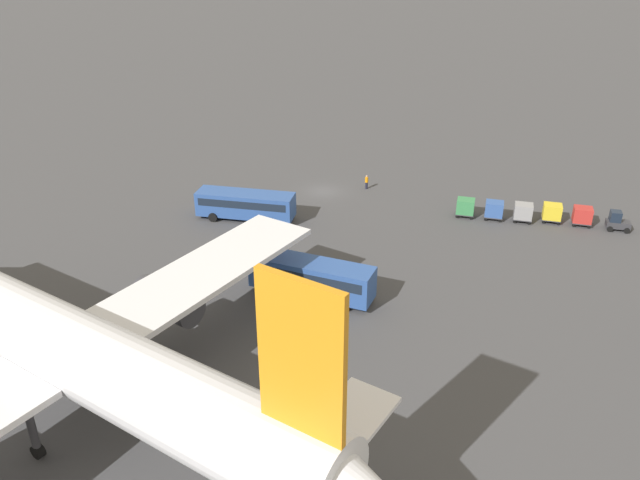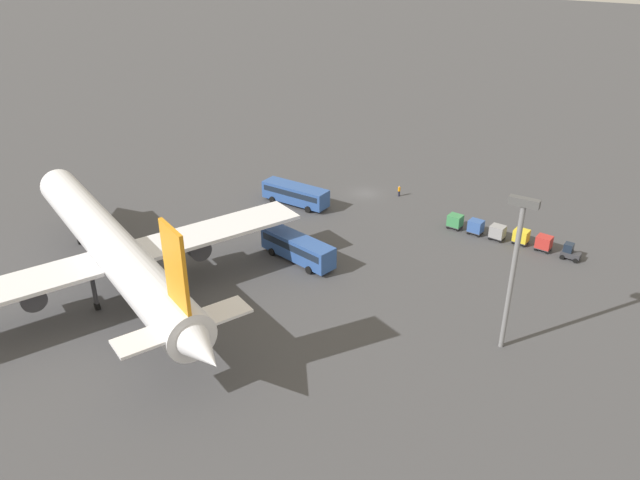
{
  "view_description": "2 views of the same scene",
  "coord_description": "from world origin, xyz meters",
  "px_view_note": "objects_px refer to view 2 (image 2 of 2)",
  "views": [
    {
      "loc": [
        -12.16,
        70.04,
        28.6
      ],
      "look_at": [
        -2.81,
        18.14,
        2.43
      ],
      "focal_mm": 35.0,
      "sensor_mm": 36.0,
      "label": 1
    },
    {
      "loc": [
        -42.58,
        82.02,
        38.85
      ],
      "look_at": [
        -7.28,
        25.39,
        4.61
      ],
      "focal_mm": 35.0,
      "sensor_mm": 36.0,
      "label": 2
    }
  ],
  "objects_px": {
    "baggage_tug": "(570,252)",
    "cargo_cart_green": "(455,221)",
    "cargo_cart_red": "(544,242)",
    "worker_person": "(399,191)",
    "shuttle_bus_far": "(298,247)",
    "cargo_cart_blue": "(476,226)",
    "airplane": "(113,248)",
    "shuttle_bus_near": "(295,193)",
    "cargo_cart_yellow": "(521,236)",
    "cargo_cart_grey": "(498,232)"
  },
  "relations": [
    {
      "from": "baggage_tug",
      "to": "cargo_cart_green",
      "type": "xyz_separation_m",
      "value": [
        15.8,
        -0.64,
        0.25
      ]
    },
    {
      "from": "airplane",
      "to": "cargo_cart_blue",
      "type": "relative_size",
      "value": 23.07
    },
    {
      "from": "cargo_cart_yellow",
      "to": "cargo_cart_red",
      "type": "bearing_deg",
      "value": 174.19
    },
    {
      "from": "baggage_tug",
      "to": "cargo_cart_yellow",
      "type": "height_order",
      "value": "baggage_tug"
    },
    {
      "from": "cargo_cart_red",
      "to": "cargo_cart_blue",
      "type": "relative_size",
      "value": 1.0
    },
    {
      "from": "shuttle_bus_far",
      "to": "baggage_tug",
      "type": "relative_size",
      "value": 4.55
    },
    {
      "from": "worker_person",
      "to": "cargo_cart_blue",
      "type": "relative_size",
      "value": 0.81
    },
    {
      "from": "airplane",
      "to": "cargo_cart_grey",
      "type": "relative_size",
      "value": 23.07
    },
    {
      "from": "cargo_cart_yellow",
      "to": "cargo_cart_blue",
      "type": "bearing_deg",
      "value": 3.41
    },
    {
      "from": "cargo_cart_blue",
      "to": "shuttle_bus_far",
      "type": "bearing_deg",
      "value": 49.11
    },
    {
      "from": "worker_person",
      "to": "cargo_cart_blue",
      "type": "distance_m",
      "value": 16.22
    },
    {
      "from": "shuttle_bus_near",
      "to": "cargo_cart_green",
      "type": "height_order",
      "value": "shuttle_bus_near"
    },
    {
      "from": "shuttle_bus_far",
      "to": "cargo_cart_red",
      "type": "distance_m",
      "value": 32.43
    },
    {
      "from": "cargo_cart_grey",
      "to": "cargo_cart_blue",
      "type": "relative_size",
      "value": 1.0
    },
    {
      "from": "shuttle_bus_near",
      "to": "cargo_cart_red",
      "type": "xyz_separation_m",
      "value": [
        -36.19,
        -4.74,
        -0.65
      ]
    },
    {
      "from": "worker_person",
      "to": "shuttle_bus_near",
      "type": "bearing_deg",
      "value": 42.97
    },
    {
      "from": "worker_person",
      "to": "cargo_cart_green",
      "type": "distance_m",
      "value": 13.38
    },
    {
      "from": "baggage_tug",
      "to": "cargo_cart_blue",
      "type": "bearing_deg",
      "value": 1.83
    },
    {
      "from": "baggage_tug",
      "to": "cargo_cart_red",
      "type": "xyz_separation_m",
      "value": [
        3.46,
        -0.5,
        0.25
      ]
    },
    {
      "from": "shuttle_bus_near",
      "to": "cargo_cart_red",
      "type": "relative_size",
      "value": 5.05
    },
    {
      "from": "cargo_cart_red",
      "to": "worker_person",
      "type": "bearing_deg",
      "value": -15.21
    },
    {
      "from": "baggage_tug",
      "to": "cargo_cart_grey",
      "type": "xyz_separation_m",
      "value": [
        9.63,
        -0.37,
        0.25
      ]
    },
    {
      "from": "shuttle_bus_far",
      "to": "cargo_cart_yellow",
      "type": "height_order",
      "value": "shuttle_bus_far"
    },
    {
      "from": "shuttle_bus_near",
      "to": "shuttle_bus_far",
      "type": "relative_size",
      "value": 0.96
    },
    {
      "from": "shuttle_bus_far",
      "to": "cargo_cart_green",
      "type": "height_order",
      "value": "shuttle_bus_far"
    },
    {
      "from": "worker_person",
      "to": "cargo_cart_red",
      "type": "height_order",
      "value": "cargo_cart_red"
    },
    {
      "from": "airplane",
      "to": "shuttle_bus_near",
      "type": "bearing_deg",
      "value": -71.93
    },
    {
      "from": "airplane",
      "to": "cargo_cart_yellow",
      "type": "distance_m",
      "value": 52.16
    },
    {
      "from": "worker_person",
      "to": "cargo_cart_green",
      "type": "bearing_deg",
      "value": 151.34
    },
    {
      "from": "worker_person",
      "to": "shuttle_bus_far",
      "type": "bearing_deg",
      "value": 85.77
    },
    {
      "from": "baggage_tug",
      "to": "cargo_cart_blue",
      "type": "height_order",
      "value": "baggage_tug"
    },
    {
      "from": "cargo_cart_yellow",
      "to": "shuttle_bus_near",
      "type": "bearing_deg",
      "value": 8.69
    },
    {
      "from": "cargo_cart_blue",
      "to": "cargo_cart_green",
      "type": "distance_m",
      "value": 3.09
    },
    {
      "from": "shuttle_bus_near",
      "to": "shuttle_bus_far",
      "type": "bearing_deg",
      "value": 126.62
    },
    {
      "from": "worker_person",
      "to": "cargo_cart_yellow",
      "type": "relative_size",
      "value": 0.81
    },
    {
      "from": "cargo_cart_green",
      "to": "cargo_cart_blue",
      "type": "bearing_deg",
      "value": 176.55
    },
    {
      "from": "baggage_tug",
      "to": "cargo_cart_green",
      "type": "height_order",
      "value": "baggage_tug"
    },
    {
      "from": "airplane",
      "to": "cargo_cart_yellow",
      "type": "bearing_deg",
      "value": -110.77
    },
    {
      "from": "cargo_cart_grey",
      "to": "cargo_cart_green",
      "type": "distance_m",
      "value": 6.18
    },
    {
      "from": "shuttle_bus_far",
      "to": "baggage_tug",
      "type": "height_order",
      "value": "shuttle_bus_far"
    },
    {
      "from": "shuttle_bus_near",
      "to": "cargo_cart_yellow",
      "type": "distance_m",
      "value": 33.5
    },
    {
      "from": "worker_person",
      "to": "cargo_cart_green",
      "type": "xyz_separation_m",
      "value": [
        -11.73,
        6.41,
        0.32
      ]
    },
    {
      "from": "cargo_cart_grey",
      "to": "cargo_cart_blue",
      "type": "height_order",
      "value": "same"
    },
    {
      "from": "airplane",
      "to": "cargo_cart_blue",
      "type": "height_order",
      "value": "airplane"
    },
    {
      "from": "airplane",
      "to": "cargo_cart_red",
      "type": "height_order",
      "value": "airplane"
    },
    {
      "from": "shuttle_bus_near",
      "to": "cargo_cart_grey",
      "type": "xyz_separation_m",
      "value": [
        -30.02,
        -4.61,
        -0.65
      ]
    },
    {
      "from": "cargo_cart_blue",
      "to": "cargo_cart_grey",
      "type": "bearing_deg",
      "value": 178.48
    },
    {
      "from": "shuttle_bus_near",
      "to": "cargo_cart_green",
      "type": "bearing_deg",
      "value": -166.7
    },
    {
      "from": "cargo_cart_yellow",
      "to": "cargo_cart_grey",
      "type": "bearing_deg",
      "value": 8.3
    },
    {
      "from": "cargo_cart_red",
      "to": "cargo_cart_green",
      "type": "bearing_deg",
      "value": -0.61
    }
  ]
}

